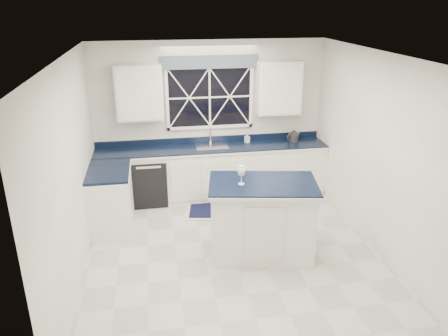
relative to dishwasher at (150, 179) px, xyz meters
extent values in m
plane|color=beige|center=(1.10, -1.95, -0.41)|extent=(4.50, 4.50, 0.00)
cube|color=white|center=(1.10, 0.30, 0.94)|extent=(4.00, 0.10, 2.70)
cube|color=white|center=(1.10, 0.00, 0.04)|extent=(3.98, 0.60, 0.90)
cube|color=white|center=(-0.60, -0.80, 0.04)|extent=(0.60, 1.00, 0.90)
cube|color=black|center=(1.10, 0.00, 0.51)|extent=(3.98, 0.64, 0.04)
cube|color=black|center=(0.00, 0.00, 0.00)|extent=(0.60, 0.58, 0.82)
cube|color=black|center=(1.10, 0.27, 1.34)|extent=(1.40, 0.02, 1.00)
cube|color=slate|center=(1.10, 0.21, 1.94)|extent=(1.65, 0.04, 0.22)
cube|color=white|center=(-0.07, 0.13, 1.49)|extent=(0.75, 0.34, 0.90)
cube|color=white|center=(2.28, 0.13, 1.49)|extent=(0.75, 0.34, 0.90)
cylinder|color=silver|center=(1.10, 0.22, 0.55)|extent=(0.05, 0.05, 0.04)
cylinder|color=silver|center=(1.10, 0.22, 0.69)|extent=(0.02, 0.02, 0.28)
cylinder|color=silver|center=(1.10, 0.13, 0.82)|extent=(0.02, 0.18, 0.02)
cube|color=white|center=(1.50, -1.94, 0.10)|extent=(1.47, 1.02, 1.02)
cube|color=black|center=(1.50, -1.94, 0.63)|extent=(1.55, 1.10, 0.05)
cube|color=beige|center=(1.12, -0.60, -0.40)|extent=(1.20, 0.84, 0.01)
cube|color=black|center=(1.12, -0.60, -0.39)|extent=(1.06, 0.71, 0.01)
cylinder|color=#323234|center=(2.58, 0.07, 0.61)|extent=(0.24, 0.24, 0.15)
cone|color=#323234|center=(2.58, 0.07, 0.71)|extent=(0.20, 0.20, 0.06)
torus|color=#323234|center=(2.49, 0.04, 0.62)|extent=(0.12, 0.06, 0.13)
cylinder|color=#323234|center=(2.68, 0.11, 0.63)|extent=(0.08, 0.04, 0.10)
cylinder|color=silver|center=(1.20, -1.94, 0.66)|extent=(0.09, 0.09, 0.01)
cylinder|color=silver|center=(1.20, -1.94, 0.73)|extent=(0.01, 0.01, 0.14)
ellipsoid|color=silver|center=(1.20, -1.94, 0.84)|extent=(0.11, 0.11, 0.14)
cylinder|color=#DBC774|center=(1.20, -1.94, 0.82)|extent=(0.09, 0.09, 0.06)
imported|color=silver|center=(1.74, 0.13, 0.62)|extent=(0.09, 0.10, 0.17)
camera|label=1|loc=(0.10, -7.07, 2.93)|focal=35.00mm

